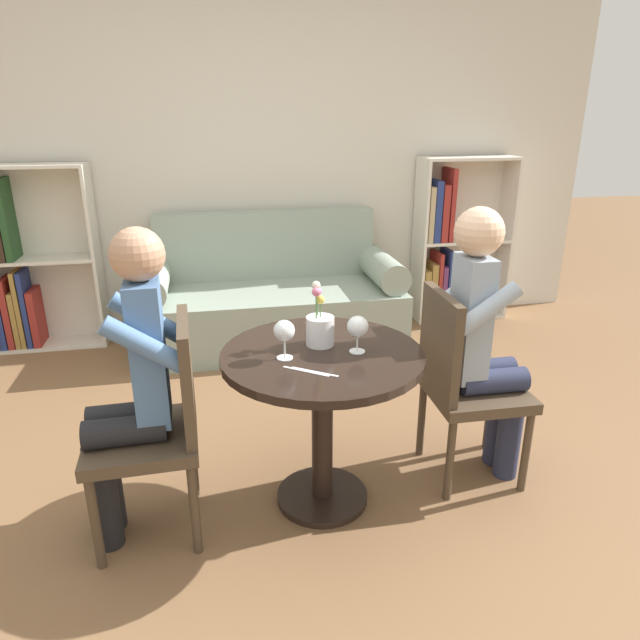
# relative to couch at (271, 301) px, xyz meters

# --- Properties ---
(ground_plane) EXTENTS (16.00, 16.00, 0.00)m
(ground_plane) POSITION_rel_couch_xyz_m (0.00, -1.88, -0.31)
(ground_plane) COLOR brown
(back_wall) EXTENTS (5.20, 0.05, 2.70)m
(back_wall) POSITION_rel_couch_xyz_m (0.00, 0.42, 1.04)
(back_wall) COLOR beige
(back_wall) RESTS_ON ground_plane
(round_table) EXTENTS (0.82, 0.82, 0.71)m
(round_table) POSITION_rel_couch_xyz_m (0.00, -1.88, 0.23)
(round_table) COLOR black
(round_table) RESTS_ON ground_plane
(couch) EXTENTS (1.84, 0.80, 0.92)m
(couch) POSITION_rel_couch_xyz_m (0.00, 0.00, 0.00)
(couch) COLOR gray
(couch) RESTS_ON ground_plane
(bookshelf_left) EXTENTS (0.75, 0.28, 1.29)m
(bookshelf_left) POSITION_rel_couch_xyz_m (-1.67, 0.27, 0.29)
(bookshelf_left) COLOR silver
(bookshelf_left) RESTS_ON ground_plane
(bookshelf_right) EXTENTS (0.75, 0.28, 1.29)m
(bookshelf_right) POSITION_rel_couch_xyz_m (1.47, 0.26, 0.28)
(bookshelf_right) COLOR silver
(bookshelf_right) RESTS_ON ground_plane
(chair_left) EXTENTS (0.43, 0.43, 0.90)m
(chair_left) POSITION_rel_couch_xyz_m (-0.65, -1.92, 0.18)
(chair_left) COLOR #473828
(chair_left) RESTS_ON ground_plane
(chair_right) EXTENTS (0.43, 0.43, 0.90)m
(chair_right) POSITION_rel_couch_xyz_m (0.65, -1.81, 0.18)
(chair_right) COLOR #473828
(chair_right) RESTS_ON ground_plane
(person_left) EXTENTS (0.42, 0.35, 1.25)m
(person_left) POSITION_rel_couch_xyz_m (-0.74, -1.93, 0.35)
(person_left) COLOR black
(person_left) RESTS_ON ground_plane
(person_right) EXTENTS (0.42, 0.34, 1.26)m
(person_right) POSITION_rel_couch_xyz_m (0.74, -1.81, 0.36)
(person_right) COLOR #282D47
(person_right) RESTS_ON ground_plane
(wine_glass_left) EXTENTS (0.08, 0.08, 0.16)m
(wine_glass_left) POSITION_rel_couch_xyz_m (-0.16, -1.91, 0.51)
(wine_glass_left) COLOR white
(wine_glass_left) RESTS_ON round_table
(wine_glass_right) EXTENTS (0.09, 0.09, 0.15)m
(wine_glass_right) POSITION_rel_couch_xyz_m (0.14, -1.90, 0.50)
(wine_glass_right) COLOR white
(wine_glass_right) RESTS_ON round_table
(flower_vase) EXTENTS (0.12, 0.12, 0.27)m
(flower_vase) POSITION_rel_couch_xyz_m (0.01, -1.80, 0.48)
(flower_vase) COLOR silver
(flower_vase) RESTS_ON round_table
(knife_left_setting) EXTENTS (0.16, 0.12, 0.00)m
(knife_left_setting) POSITION_rel_couch_xyz_m (-0.10, -2.04, 0.40)
(knife_left_setting) COLOR silver
(knife_left_setting) RESTS_ON round_table
(fork_left_setting) EXTENTS (0.16, 0.12, 0.00)m
(fork_left_setting) POSITION_rel_couch_xyz_m (-0.06, -2.06, 0.40)
(fork_left_setting) COLOR silver
(fork_left_setting) RESTS_ON round_table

